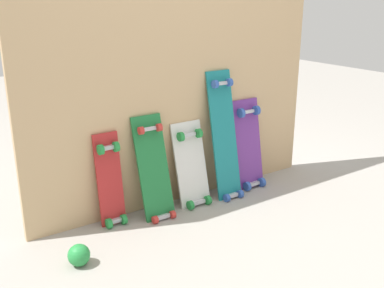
{
  "coord_description": "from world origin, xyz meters",
  "views": [
    {
      "loc": [
        -1.61,
        -2.46,
        1.4
      ],
      "look_at": [
        0.0,
        -0.07,
        0.44
      ],
      "focal_mm": 42.64,
      "sensor_mm": 36.0,
      "label": 1
    }
  ],
  "objects_px": {
    "skateboard_teal": "(225,140)",
    "skateboard_purple": "(249,148)",
    "skateboard_green": "(154,173)",
    "skateboard_white": "(192,169)",
    "skateboard_red": "(110,184)",
    "rubber_ball": "(79,255)"
  },
  "relations": [
    {
      "from": "skateboard_white",
      "to": "rubber_ball",
      "type": "height_order",
      "value": "skateboard_white"
    },
    {
      "from": "skateboard_teal",
      "to": "skateboard_purple",
      "type": "relative_size",
      "value": 1.34
    },
    {
      "from": "skateboard_teal",
      "to": "skateboard_purple",
      "type": "bearing_deg",
      "value": 6.51
    },
    {
      "from": "skateboard_red",
      "to": "skateboard_green",
      "type": "relative_size",
      "value": 0.89
    },
    {
      "from": "skateboard_red",
      "to": "skateboard_white",
      "type": "distance_m",
      "value": 0.59
    },
    {
      "from": "skateboard_green",
      "to": "skateboard_white",
      "type": "bearing_deg",
      "value": 3.24
    },
    {
      "from": "rubber_ball",
      "to": "skateboard_red",
      "type": "bearing_deg",
      "value": 44.62
    },
    {
      "from": "skateboard_green",
      "to": "skateboard_white",
      "type": "height_order",
      "value": "skateboard_green"
    },
    {
      "from": "rubber_ball",
      "to": "skateboard_green",
      "type": "bearing_deg",
      "value": 24.59
    },
    {
      "from": "skateboard_purple",
      "to": "rubber_ball",
      "type": "distance_m",
      "value": 1.51
    },
    {
      "from": "skateboard_teal",
      "to": "rubber_ball",
      "type": "relative_size",
      "value": 7.95
    },
    {
      "from": "skateboard_teal",
      "to": "skateboard_green",
      "type": "bearing_deg",
      "value": -179.79
    },
    {
      "from": "skateboard_green",
      "to": "skateboard_teal",
      "type": "xyz_separation_m",
      "value": [
        0.57,
        0.0,
        0.12
      ]
    },
    {
      "from": "skateboard_red",
      "to": "skateboard_teal",
      "type": "height_order",
      "value": "skateboard_teal"
    },
    {
      "from": "skateboard_green",
      "to": "skateboard_white",
      "type": "distance_m",
      "value": 0.31
    },
    {
      "from": "skateboard_green",
      "to": "skateboard_teal",
      "type": "height_order",
      "value": "skateboard_teal"
    },
    {
      "from": "skateboard_white",
      "to": "skateboard_green",
      "type": "bearing_deg",
      "value": -176.76
    },
    {
      "from": "skateboard_green",
      "to": "skateboard_teal",
      "type": "bearing_deg",
      "value": 0.21
    },
    {
      "from": "skateboard_purple",
      "to": "rubber_ball",
      "type": "xyz_separation_m",
      "value": [
        -1.46,
        -0.32,
        -0.24
      ]
    },
    {
      "from": "skateboard_red",
      "to": "skateboard_white",
      "type": "height_order",
      "value": "skateboard_red"
    },
    {
      "from": "skateboard_white",
      "to": "skateboard_purple",
      "type": "xyz_separation_m",
      "value": [
        0.52,
        0.01,
        0.05
      ]
    },
    {
      "from": "skateboard_red",
      "to": "rubber_ball",
      "type": "bearing_deg",
      "value": -135.38
    }
  ]
}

